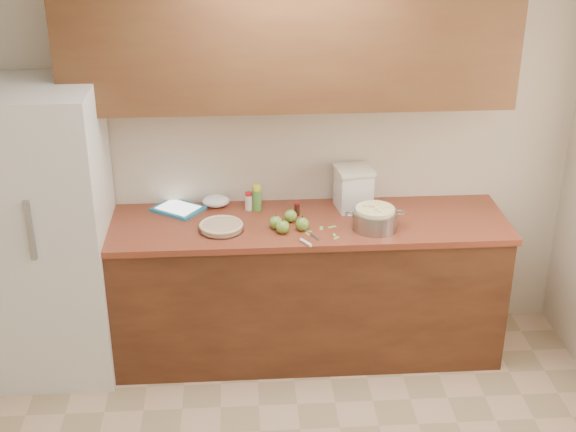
{
  "coord_description": "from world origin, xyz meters",
  "views": [
    {
      "loc": [
        -0.31,
        -2.9,
        3.0
      ],
      "look_at": [
        -0.02,
        1.43,
        0.98
      ],
      "focal_mm": 50.0,
      "sensor_mm": 36.0,
      "label": 1
    }
  ],
  "objects": [
    {
      "name": "upper_cabinets",
      "position": [
        0.0,
        1.63,
        1.95
      ],
      "size": [
        2.6,
        0.34,
        0.7
      ],
      "primitive_type": "cube",
      "color": "#543619",
      "rests_on": "room_shell"
    },
    {
      "name": "paring_knife",
      "position": [
        0.07,
        1.18,
        0.93
      ],
      "size": [
        0.13,
        0.18,
        0.02
      ],
      "rotation": [
        0.0,
        0.0,
        0.57
      ],
      "color": "gray",
      "rests_on": "counter_run"
    },
    {
      "name": "cinnamon_shaker",
      "position": [
        -0.25,
        1.66,
        0.98
      ],
      "size": [
        0.05,
        0.05,
        0.12
      ],
      "rotation": [
        0.0,
        0.0,
        0.4
      ],
      "color": "beige",
      "rests_on": "counter_run"
    },
    {
      "name": "counter_run",
      "position": [
        0.0,
        1.48,
        0.46
      ],
      "size": [
        2.64,
        0.68,
        0.92
      ],
      "color": "#562B18",
      "rests_on": "ground"
    },
    {
      "name": "apple_center",
      "position": [
        -0.0,
        1.47,
        0.96
      ],
      "size": [
        0.08,
        0.08,
        0.09
      ],
      "color": "olive",
      "rests_on": "counter_run"
    },
    {
      "name": "lemon_bottle",
      "position": [
        -0.2,
        1.66,
        1.0
      ],
      "size": [
        0.06,
        0.06,
        0.16
      ],
      "rotation": [
        0.0,
        0.0,
        0.09
      ],
      "color": "#4C8C38",
      "rests_on": "counter_run"
    },
    {
      "name": "apple_left",
      "position": [
        -0.09,
        1.38,
        0.96
      ],
      "size": [
        0.08,
        0.08,
        0.09
      ],
      "color": "olive",
      "rests_on": "counter_run"
    },
    {
      "name": "colander",
      "position": [
        0.49,
        1.35,
        0.98
      ],
      "size": [
        0.36,
        0.26,
        0.13
      ],
      "rotation": [
        0.0,
        0.0,
        0.15
      ],
      "color": "gray",
      "rests_on": "counter_run"
    },
    {
      "name": "mixing_bowl",
      "position": [
        0.4,
        1.71,
        0.97
      ],
      "size": [
        0.23,
        0.23,
        0.08
      ],
      "rotation": [
        0.0,
        0.0,
        -0.16
      ],
      "color": "silver",
      "rests_on": "counter_run"
    },
    {
      "name": "peel_b",
      "position": [
        0.09,
        1.29,
        0.92
      ],
      "size": [
        0.03,
        0.04,
        0.0
      ],
      "primitive_type": "cube",
      "rotation": [
        0.0,
        0.0,
        -1.15
      ],
      "color": "#8FAE54",
      "rests_on": "counter_run"
    },
    {
      "name": "apple_extra",
      "position": [
        0.06,
        1.35,
        0.96
      ],
      "size": [
        0.08,
        0.08,
        0.09
      ],
      "color": "olive",
      "rests_on": "counter_run"
    },
    {
      "name": "vanilla_bottle",
      "position": [
        0.05,
        1.56,
        0.96
      ],
      "size": [
        0.03,
        0.03,
        0.09
      ],
      "rotation": [
        0.0,
        0.0,
        0.02
      ],
      "color": "black",
      "rests_on": "counter_run"
    },
    {
      "name": "peel_f",
      "position": [
        0.25,
        1.23,
        0.92
      ],
      "size": [
        0.04,
        0.04,
        0.0
      ],
      "primitive_type": "cube",
      "rotation": [
        0.0,
        0.0,
        0.88
      ],
      "color": "#8FAE54",
      "rests_on": "counter_run"
    },
    {
      "name": "apple_front",
      "position": [
        -0.06,
        1.32,
        0.96
      ],
      "size": [
        0.08,
        0.08,
        0.09
      ],
      "color": "olive",
      "rests_on": "counter_run"
    },
    {
      "name": "peel_d",
      "position": [
        0.18,
        1.36,
        0.92
      ],
      "size": [
        0.03,
        0.05,
        0.0
      ],
      "primitive_type": "cube",
      "rotation": [
        0.0,
        0.0,
        1.44
      ],
      "color": "#8FAE54",
      "rests_on": "counter_run"
    },
    {
      "name": "room_shell",
      "position": [
        0.0,
        0.0,
        1.3
      ],
      "size": [
        3.6,
        3.6,
        3.6
      ],
      "color": "tan",
      "rests_on": "ground"
    },
    {
      "name": "pie",
      "position": [
        -0.42,
        1.38,
        0.94
      ],
      "size": [
        0.27,
        0.27,
        0.04
      ],
      "rotation": [
        0.0,
        0.0,
        0.3
      ],
      "color": "silver",
      "rests_on": "counter_run"
    },
    {
      "name": "peel_e",
      "position": [
        0.24,
        1.38,
        0.92
      ],
      "size": [
        0.05,
        0.04,
        0.0
      ],
      "primitive_type": "cube",
      "rotation": [
        0.0,
        0.0,
        0.36
      ],
      "color": "#8FAE54",
      "rests_on": "counter_run"
    },
    {
      "name": "tablet",
      "position": [
        -0.69,
        1.69,
        0.93
      ],
      "size": [
        0.36,
        0.34,
        0.02
      ],
      "rotation": [
        0.0,
        0.0,
        -0.62
      ],
      "color": "teal",
      "rests_on": "counter_run"
    },
    {
      "name": "peel_c",
      "position": [
        0.24,
        1.27,
        0.92
      ],
      "size": [
        0.02,
        0.04,
        0.0
      ],
      "primitive_type": "cube",
      "rotation": [
        0.0,
        0.0,
        -1.45
      ],
      "color": "#8FAE54",
      "rests_on": "counter_run"
    },
    {
      "name": "peel_a",
      "position": [
        0.1,
        1.33,
        0.92
      ],
      "size": [
        0.04,
        0.03,
        0.0
      ],
      "primitive_type": "cube",
      "rotation": [
        0.0,
        0.0,
        -0.38
      ],
      "color": "#8FAE54",
      "rests_on": "counter_run"
    },
    {
      "name": "fridge",
      "position": [
        -1.44,
        1.44,
        0.9
      ],
      "size": [
        0.7,
        0.7,
        1.8
      ],
      "primitive_type": "cube",
      "color": "silver",
      "rests_on": "ground"
    },
    {
      "name": "flour_canister",
      "position": [
        0.4,
        1.65,
        1.06
      ],
      "size": [
        0.25,
        0.25,
        0.27
      ],
      "rotation": [
        0.0,
        0.0,
        0.14
      ],
      "color": "silver",
      "rests_on": "counter_run"
    },
    {
      "name": "paper_towel",
      "position": [
        -0.45,
        1.73,
        0.96
      ],
      "size": [
        0.18,
        0.15,
        0.07
      ],
      "primitive_type": "ellipsoid",
      "rotation": [
        0.0,
        0.0,
        -0.08
      ],
      "color": "white",
      "rests_on": "counter_run"
    }
  ]
}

